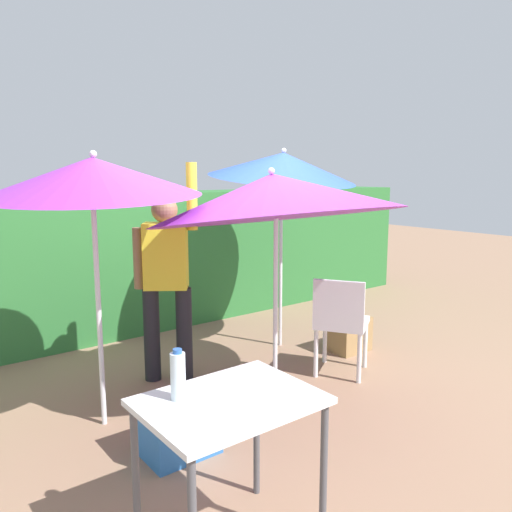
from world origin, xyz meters
TOP-DOWN VIEW (x-y plane):
  - ground_plane at (0.00, 0.00)m, footprint 24.00×24.00m
  - hedge_row at (0.00, 2.36)m, footprint 8.00×0.70m
  - umbrella_rainbow at (0.77, 0.85)m, footprint 1.48×1.50m
  - umbrella_orange at (-1.35, 0.34)m, footprint 1.46×1.46m
  - umbrella_yellow at (-0.13, -0.09)m, footprint 1.93×1.96m
  - person_vendor at (-0.60, 0.78)m, footprint 0.50×0.39m
  - chair_plastic at (0.66, -0.08)m, footprint 0.61×0.61m
  - cooler_box at (-1.12, -0.34)m, footprint 0.45×0.33m
  - crate_cardboard at (1.20, 0.30)m, footprint 0.39×0.29m
  - folding_table at (-1.33, -1.22)m, footprint 0.80×0.60m
  - bottle_water at (-1.52, -1.08)m, footprint 0.07×0.07m

SIDE VIEW (x-z plane):
  - ground_plane at x=0.00m, z-range 0.00..0.00m
  - crate_cardboard at x=1.20m, z-range 0.00..0.35m
  - cooler_box at x=-1.12m, z-range 0.00..0.40m
  - chair_plastic at x=0.66m, z-range 0.07..0.96m
  - folding_table at x=-1.33m, z-range 0.29..1.06m
  - hedge_row at x=0.00m, z-range 0.00..1.57m
  - bottle_water at x=-1.52m, z-range 0.76..1.00m
  - person_vendor at x=-0.60m, z-range -0.01..1.87m
  - umbrella_yellow at x=-0.13m, z-range 0.66..2.58m
  - umbrella_orange at x=-1.35m, z-range 0.78..2.75m
  - umbrella_rainbow at x=0.77m, z-range 0.82..2.90m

